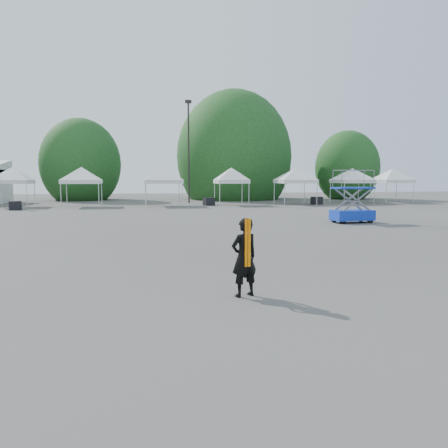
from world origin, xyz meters
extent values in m
plane|color=#474442|center=(0.00, 0.00, 0.00)|extent=(120.00, 120.00, 0.00)
cylinder|color=black|center=(3.00, 32.00, 4.75)|extent=(0.16, 0.16, 9.50)
cube|color=black|center=(3.00, 32.00, 9.65)|extent=(0.60, 0.25, 0.30)
cylinder|color=#382314|center=(-8.00, 40.00, 1.14)|extent=(0.36, 0.36, 2.27)
ellipsoid|color=#184115|center=(-8.00, 40.00, 3.94)|extent=(4.16, 4.16, 4.78)
cylinder|color=#382314|center=(9.00, 39.00, 1.40)|extent=(0.36, 0.36, 2.80)
ellipsoid|color=#184115|center=(9.00, 39.00, 4.85)|extent=(5.12, 5.12, 5.89)
cylinder|color=#382314|center=(22.00, 37.00, 1.05)|extent=(0.36, 0.36, 2.10)
ellipsoid|color=#184115|center=(22.00, 37.00, 3.64)|extent=(3.84, 3.84, 4.42)
cylinder|color=silver|center=(-10.74, 27.53, 1.00)|extent=(0.06, 0.06, 2.00)
cylinder|color=silver|center=(-13.47, 30.26, 1.00)|extent=(0.06, 0.06, 2.00)
cylinder|color=silver|center=(-10.74, 30.26, 1.00)|extent=(0.06, 0.06, 2.00)
cube|color=silver|center=(-12.11, 28.90, 2.08)|extent=(2.93, 2.93, 0.30)
pyramid|color=silver|center=(-12.11, 28.90, 3.33)|extent=(4.14, 4.14, 1.10)
cylinder|color=silver|center=(-7.96, 26.65, 1.00)|extent=(0.06, 0.06, 2.00)
cylinder|color=silver|center=(-5.01, 26.65, 1.00)|extent=(0.06, 0.06, 2.00)
cylinder|color=silver|center=(-7.96, 29.60, 1.00)|extent=(0.06, 0.06, 2.00)
cylinder|color=silver|center=(-5.01, 29.60, 1.00)|extent=(0.06, 0.06, 2.00)
cube|color=silver|center=(-6.49, 28.12, 2.08)|extent=(3.15, 3.15, 0.30)
pyramid|color=silver|center=(-6.49, 28.12, 3.33)|extent=(4.45, 4.45, 1.10)
cylinder|color=silver|center=(-1.22, 26.21, 1.00)|extent=(0.06, 0.06, 2.00)
cylinder|color=silver|center=(1.79, 26.21, 1.00)|extent=(0.06, 0.06, 2.00)
cylinder|color=silver|center=(-1.22, 29.21, 1.00)|extent=(0.06, 0.06, 2.00)
cylinder|color=silver|center=(1.79, 29.21, 1.00)|extent=(0.06, 0.06, 2.00)
cube|color=silver|center=(0.29, 27.71, 2.08)|extent=(3.21, 3.21, 0.30)
pyramid|color=silver|center=(0.29, 27.71, 3.33)|extent=(4.53, 4.53, 1.10)
cylinder|color=silver|center=(5.01, 26.44, 1.00)|extent=(0.06, 0.06, 2.00)
cylinder|color=silver|center=(7.59, 26.44, 1.00)|extent=(0.06, 0.06, 2.00)
cylinder|color=silver|center=(5.01, 29.01, 1.00)|extent=(0.06, 0.06, 2.00)
cylinder|color=silver|center=(7.59, 29.01, 1.00)|extent=(0.06, 0.06, 2.00)
cube|color=silver|center=(6.30, 27.73, 2.08)|extent=(2.78, 2.78, 0.30)
pyramid|color=silver|center=(6.30, 27.73, 3.33)|extent=(3.93, 3.93, 1.10)
cylinder|color=silver|center=(10.81, 26.34, 1.00)|extent=(0.06, 0.06, 2.00)
cylinder|color=silver|center=(13.84, 26.34, 1.00)|extent=(0.06, 0.06, 2.00)
cylinder|color=silver|center=(10.81, 29.37, 1.00)|extent=(0.06, 0.06, 2.00)
cylinder|color=silver|center=(13.84, 29.37, 1.00)|extent=(0.06, 0.06, 2.00)
cube|color=silver|center=(12.32, 27.85, 2.08)|extent=(3.22, 3.22, 0.30)
pyramid|color=silver|center=(12.32, 27.85, 3.33)|extent=(4.56, 4.56, 1.10)
cylinder|color=silver|center=(16.84, 27.11, 1.00)|extent=(0.06, 0.06, 2.00)
cylinder|color=silver|center=(19.87, 27.11, 1.00)|extent=(0.06, 0.06, 2.00)
cylinder|color=silver|center=(16.84, 30.14, 1.00)|extent=(0.06, 0.06, 2.00)
cylinder|color=silver|center=(19.87, 30.14, 1.00)|extent=(0.06, 0.06, 2.00)
cube|color=silver|center=(18.35, 28.63, 2.08)|extent=(3.23, 3.23, 0.30)
pyramid|color=silver|center=(18.35, 28.63, 3.33)|extent=(4.57, 4.57, 1.10)
cylinder|color=silver|center=(21.32, 27.46, 1.00)|extent=(0.06, 0.06, 2.00)
cylinder|color=silver|center=(24.21, 27.46, 1.00)|extent=(0.06, 0.06, 2.00)
cylinder|color=silver|center=(21.32, 30.35, 1.00)|extent=(0.06, 0.06, 2.00)
cylinder|color=silver|center=(24.21, 30.35, 1.00)|extent=(0.06, 0.06, 2.00)
cube|color=silver|center=(22.76, 28.90, 2.08)|extent=(3.09, 3.09, 0.30)
pyramid|color=silver|center=(22.76, 28.90, 3.33)|extent=(4.37, 4.37, 1.10)
imported|color=black|center=(0.29, -1.91, 0.80)|extent=(0.68, 0.56, 1.60)
cube|color=orange|center=(0.29, -2.07, 1.12)|extent=(0.13, 0.02, 0.96)
cube|color=#0C0FA4|center=(9.49, 11.32, 0.41)|extent=(2.27, 1.27, 0.55)
cube|color=#0C0FA4|center=(9.49, 11.32, 1.87)|extent=(2.18, 1.22, 0.09)
cylinder|color=black|center=(8.71, 10.80, 0.16)|extent=(0.34, 0.16, 0.33)
cylinder|color=black|center=(10.35, 10.93, 0.16)|extent=(0.34, 0.16, 0.33)
cylinder|color=black|center=(8.63, 11.71, 0.16)|extent=(0.34, 0.16, 0.33)
cylinder|color=black|center=(10.27, 11.84, 0.16)|extent=(0.34, 0.16, 0.33)
cube|color=black|center=(-10.98, 24.91, 0.34)|extent=(1.04, 0.91, 0.67)
cube|color=black|center=(4.26, 27.61, 0.35)|extent=(1.06, 0.93, 0.69)
cube|color=black|center=(14.18, 27.19, 0.35)|extent=(0.99, 0.82, 0.70)
camera|label=1|loc=(-1.76, -10.34, 2.39)|focal=35.00mm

